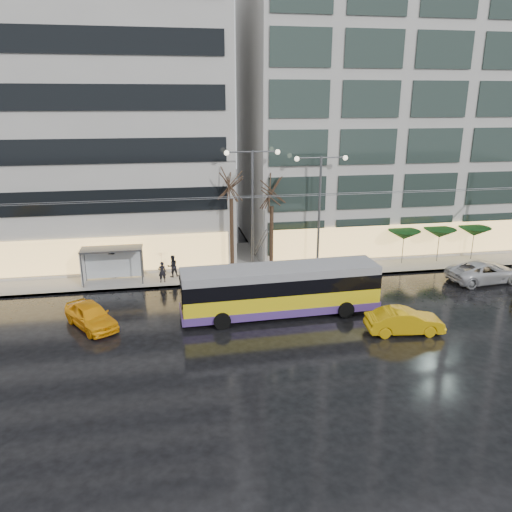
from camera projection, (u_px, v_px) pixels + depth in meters
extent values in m
plane|color=black|center=(249.00, 343.00, 26.86)|extent=(140.00, 140.00, 0.00)
cube|color=gray|center=(246.00, 260.00, 40.32)|extent=(80.00, 10.00, 0.15)
cube|color=slate|center=(257.00, 281.00, 35.67)|extent=(80.00, 0.10, 0.15)
cube|color=#ABA9A4|center=(7.00, 118.00, 38.72)|extent=(34.00, 14.00, 22.00)
cube|color=#ABA9A4|center=(426.00, 98.00, 44.06)|extent=(32.00, 14.00, 25.00)
cube|color=yellow|center=(280.00, 299.00, 30.08)|extent=(11.88, 2.87, 1.48)
cube|color=#4F327D|center=(280.00, 306.00, 30.23)|extent=(11.92, 2.92, 0.49)
cube|color=black|center=(281.00, 282.00, 29.75)|extent=(11.90, 2.89, 0.89)
cube|color=gray|center=(281.00, 271.00, 29.55)|extent=(11.88, 2.87, 0.49)
cube|color=black|center=(373.00, 277.00, 30.98)|extent=(0.14, 2.26, 1.28)
cube|color=black|center=(181.00, 292.00, 28.62)|extent=(0.14, 2.26, 1.28)
cylinder|color=black|center=(331.00, 295.00, 32.13)|extent=(1.00, 0.38, 0.98)
cylinder|color=black|center=(346.00, 310.00, 29.84)|extent=(1.00, 0.38, 0.98)
cylinder|color=black|center=(216.00, 304.00, 30.65)|extent=(1.00, 0.38, 0.98)
cylinder|color=black|center=(222.00, 321.00, 28.35)|extent=(1.00, 0.38, 0.98)
cylinder|color=#595B60|center=(261.00, 245.00, 29.80)|extent=(0.19, 3.66, 2.59)
cylinder|color=#595B60|center=(259.00, 242.00, 30.26)|extent=(0.19, 3.66, 2.59)
cylinder|color=#595B60|center=(250.00, 198.00, 30.38)|extent=(42.00, 0.04, 0.04)
cylinder|color=#595B60|center=(249.00, 196.00, 30.85)|extent=(42.00, 0.04, 0.04)
cube|color=#595B60|center=(111.00, 249.00, 34.62)|extent=(4.20, 1.60, 0.12)
cube|color=silver|center=(114.00, 263.00, 35.65)|extent=(4.00, 0.05, 2.20)
cube|color=white|center=(83.00, 268.00, 34.65)|extent=(0.10, 1.40, 2.20)
cylinder|color=#595B60|center=(82.00, 271.00, 34.01)|extent=(0.10, 0.10, 2.40)
cylinder|color=#595B60|center=(85.00, 264.00, 35.32)|extent=(0.10, 0.10, 2.40)
cylinder|color=#595B60|center=(142.00, 268.00, 34.67)|extent=(0.10, 0.10, 2.40)
cylinder|color=#595B60|center=(143.00, 261.00, 35.98)|extent=(0.10, 0.10, 2.40)
cylinder|color=#595B60|center=(252.00, 214.00, 35.94)|extent=(0.18, 0.18, 9.00)
cylinder|color=#595B60|center=(240.00, 152.00, 34.47)|extent=(1.80, 0.10, 0.10)
cylinder|color=#595B60|center=(265.00, 151.00, 34.77)|extent=(1.80, 0.10, 0.10)
sphere|color=#FFF2CC|center=(227.00, 153.00, 34.34)|extent=(0.36, 0.36, 0.36)
sphere|color=#FFF2CC|center=(278.00, 152.00, 34.93)|extent=(0.36, 0.36, 0.36)
cylinder|color=#595B60|center=(319.00, 214.00, 36.84)|extent=(0.18, 0.18, 8.50)
cylinder|color=#595B60|center=(309.00, 158.00, 35.45)|extent=(1.80, 0.10, 0.10)
cylinder|color=#595B60|center=(333.00, 157.00, 35.75)|extent=(1.80, 0.10, 0.10)
sphere|color=#FFF2CC|center=(297.00, 159.00, 35.31)|extent=(0.36, 0.36, 0.36)
sphere|color=#FFF2CC|center=(345.00, 158.00, 35.91)|extent=(0.36, 0.36, 0.36)
cylinder|color=black|center=(232.00, 237.00, 36.39)|extent=(0.28, 0.28, 5.60)
cylinder|color=black|center=(271.00, 239.00, 37.18)|extent=(0.28, 0.28, 4.90)
cylinder|color=#595B60|center=(403.00, 250.00, 39.13)|extent=(0.06, 0.06, 2.20)
cone|color=#0F3710|center=(404.00, 235.00, 38.77)|extent=(2.50, 2.50, 0.70)
cylinder|color=#595B60|center=(438.00, 248.00, 39.63)|extent=(0.06, 0.06, 2.20)
cone|color=#0F3710|center=(440.00, 233.00, 39.27)|extent=(2.50, 2.50, 0.70)
cylinder|color=#595B60|center=(472.00, 246.00, 40.12)|extent=(0.06, 0.06, 2.20)
cone|color=#0F3710|center=(474.00, 232.00, 39.76)|extent=(2.50, 2.50, 0.70)
imported|color=#FFA80D|center=(91.00, 315.00, 28.50)|extent=(3.71, 4.50, 1.44)
imported|color=#D8A10B|center=(404.00, 321.00, 27.80)|extent=(4.41, 1.92, 1.41)
imported|color=silver|center=(484.00, 272.00, 35.63)|extent=(5.53, 2.96, 1.48)
imported|color=black|center=(162.00, 272.00, 35.13)|extent=(0.61, 0.47, 1.51)
imported|color=#CC445E|center=(161.00, 259.00, 34.83)|extent=(1.14, 1.15, 0.88)
imported|color=black|center=(173.00, 266.00, 36.19)|extent=(0.96, 0.86, 1.63)
imported|color=black|center=(114.00, 267.00, 36.04)|extent=(1.09, 0.77, 1.53)
imported|color=black|center=(112.00, 254.00, 35.74)|extent=(0.98, 0.98, 0.72)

